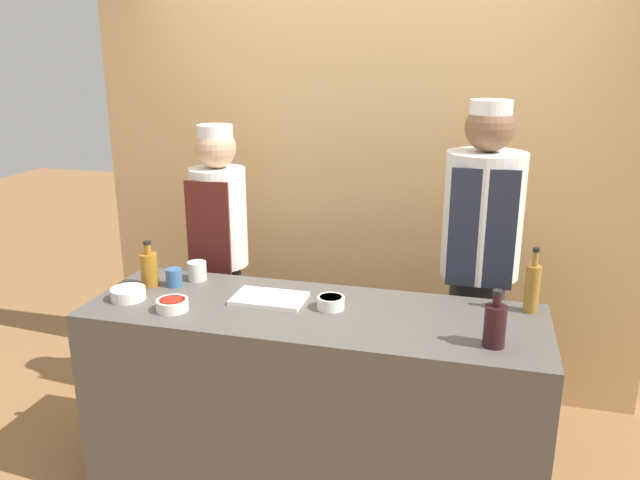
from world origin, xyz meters
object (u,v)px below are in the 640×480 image
Objects in this scene: bottle_vinegar at (532,287)px; chef_left at (221,257)px; cutting_board at (269,299)px; chef_right at (479,268)px; sauce_bowl_white at (331,302)px; cup_cream at (197,271)px; sauce_bowl_red at (172,304)px; bottle_amber at (149,269)px; sauce_bowl_brown at (128,293)px; cup_blue at (174,277)px; bottle_wine at (495,324)px.

chef_left is (-1.60, 0.37, -0.12)m from bottle_vinegar.
cutting_board is 1.06m from chef_right.
cup_cream reaches higher than sauce_bowl_white.
chef_left is at bearing 97.78° from sauce_bowl_red.
sauce_bowl_red is at bearing -149.44° from chef_right.
bottle_vinegar reaches higher than cutting_board.
sauce_bowl_brown is at bearing -93.21° from bottle_amber.
chef_left reaches higher than sauce_bowl_brown.
sauce_bowl_red is 0.69m from sauce_bowl_white.
sauce_bowl_white is at bearing -5.53° from cup_blue.
bottle_vinegar reaches higher than bottle_wine.
sauce_bowl_brown is 0.10× the size of chef_left.
chef_right is at bearing 121.20° from bottle_vinegar.
cutting_board is 0.18× the size of chef_right.
sauce_bowl_brown is 0.70× the size of bottle_amber.
sauce_bowl_white is at bearing -167.44° from bottle_vinegar.
chef_right is at bearing 30.56° from sauce_bowl_red.
cutting_board is (0.62, 0.15, -0.02)m from sauce_bowl_brown.
sauce_bowl_red is at bearing -82.22° from chef_left.
sauce_bowl_white reaches higher than cutting_board.
bottle_wine is 1.64m from chef_left.
sauce_bowl_red is at bearing -179.97° from bottle_wine.
sauce_bowl_brown is 0.69× the size of bottle_wine.
sauce_bowl_red reaches higher than cutting_board.
chef_right is at bearing 42.24° from sauce_bowl_white.
sauce_bowl_red is 0.35m from bottle_amber.
cup_cream is at bearing 165.87° from sauce_bowl_white.
cup_blue is 0.49m from chef_left.
chef_left reaches higher than bottle_vinegar.
bottle_amber is 0.13× the size of chef_right.
sauce_bowl_brown is 0.24m from cup_blue.
cup_cream reaches higher than sauce_bowl_brown.
bottle_amber is (-0.90, 0.05, 0.06)m from sauce_bowl_white.
cup_blue is (0.11, 0.03, -0.04)m from bottle_amber.
bottle_vinegar is 0.44m from chef_right.
sauce_bowl_white is (0.66, 0.19, 0.00)m from sauce_bowl_red.
bottle_amber is (-0.24, 0.24, 0.06)m from sauce_bowl_red.
cup_blue is 0.93× the size of cup_cream.
sauce_bowl_white is 0.42× the size of bottle_vinegar.
sauce_bowl_white is 1.30× the size of cup_cream.
chef_right is at bearing 30.96° from cutting_board.
bottle_amber is 0.77× the size of bottle_vinegar.
bottle_amber is 2.60× the size of cup_blue.
bottle_vinegar is at bearing 4.56° from bottle_amber.
cup_cream is at bearing 58.34° from sauce_bowl_brown.
cup_blue is at bearing 169.65° from bottle_wine.
sauce_bowl_red is 0.43m from cutting_board.
bottle_vinegar is (1.75, 0.32, 0.08)m from sauce_bowl_brown.
sauce_bowl_red is 1.16× the size of sauce_bowl_white.
sauce_bowl_white is 0.80m from cup_blue.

